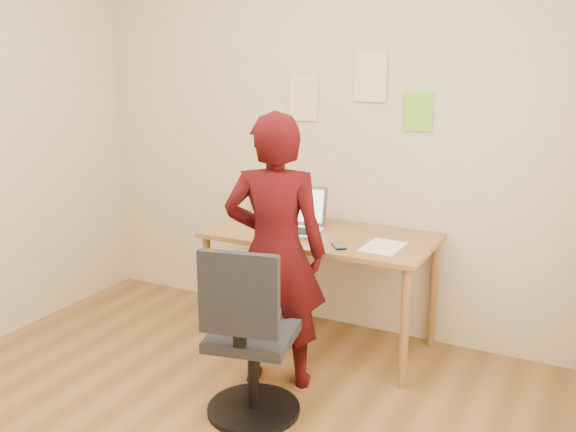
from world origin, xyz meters
The scene contains 10 objects.
room centered at (0.00, 0.00, 1.35)m, with size 3.58×3.58×2.78m.
desk centered at (0.16, 1.38, 0.65)m, with size 1.40×0.70×0.74m.
laptop centered at (-0.02, 1.37, 0.79)m, with size 0.42×0.39×0.26m.
paper_sheet centered at (0.60, 1.29, 0.74)m, with size 0.21×0.29×0.00m, color white.
phone centered at (0.37, 1.17, 0.74)m, with size 0.13×0.14×0.01m.
wall_note_left centered at (-0.14, 1.74, 1.54)m, with size 0.21×0.00×0.30m, color #EDCE8E.
wall_note_mid centered at (0.32, 1.74, 1.68)m, with size 0.21×0.00×0.30m, color #EDCE8E.
wall_note_right centered at (0.63, 1.74, 1.48)m, with size 0.18×0.00×0.24m, color #7FD12F.
office_chair centered at (0.21, 0.42, 0.40)m, with size 0.49×0.50×0.94m.
person centered at (0.14, 0.83, 0.77)m, with size 0.56×0.37×1.54m, color #370709.
Camera 1 is at (1.74, -2.10, 1.85)m, focal length 40.00 mm.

